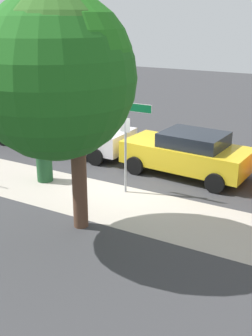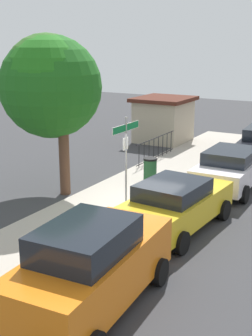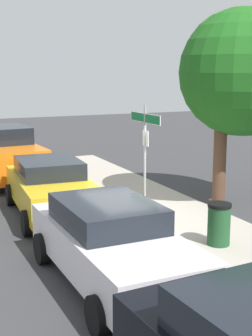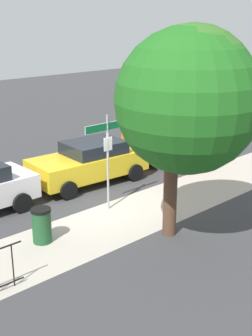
{
  "view_description": "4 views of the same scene",
  "coord_description": "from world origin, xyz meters",
  "px_view_note": "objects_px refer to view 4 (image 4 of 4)",
  "views": [
    {
      "loc": [
        -6.09,
        10.84,
        5.19
      ],
      "look_at": [
        -0.57,
        1.1,
        1.09
      ],
      "focal_mm": 44.63,
      "sensor_mm": 36.0,
      "label": 1
    },
    {
      "loc": [
        -13.09,
        -7.05,
        5.46
      ],
      "look_at": [
        -1.07,
        -0.13,
        1.61
      ],
      "focal_mm": 49.03,
      "sensor_mm": 36.0,
      "label": 2
    },
    {
      "loc": [
        11.53,
        -5.51,
        3.95
      ],
      "look_at": [
        -1.17,
        0.3,
        1.16
      ],
      "focal_mm": 52.35,
      "sensor_mm": 36.0,
      "label": 3
    },
    {
      "loc": [
        8.58,
        10.71,
        5.88
      ],
      "look_at": [
        -0.55,
        0.8,
        1.38
      ],
      "focal_mm": 48.87,
      "sensor_mm": 36.0,
      "label": 4
    }
  ],
  "objects_px": {
    "car_yellow": "(89,162)",
    "trash_bin": "(42,225)",
    "car_orange": "(172,134)",
    "shade_tree": "(190,94)",
    "street_sign": "(108,144)"
  },
  "relations": [
    {
      "from": "street_sign",
      "to": "shade_tree",
      "type": "relative_size",
      "value": 0.53
    },
    {
      "from": "street_sign",
      "to": "car_yellow",
      "type": "height_order",
      "value": "street_sign"
    },
    {
      "from": "car_yellow",
      "to": "trash_bin",
      "type": "relative_size",
      "value": 4.5
    },
    {
      "from": "car_yellow",
      "to": "trash_bin",
      "type": "xyz_separation_m",
      "value": [
        3.9,
        2.84,
        -0.31
      ]
    },
    {
      "from": "car_yellow",
      "to": "street_sign",
      "type": "bearing_deg",
      "value": 68.76
    },
    {
      "from": "car_yellow",
      "to": "trash_bin",
      "type": "distance_m",
      "value": 4.83
    },
    {
      "from": "shade_tree",
      "to": "car_orange",
      "type": "distance_m",
      "value": 8.7
    },
    {
      "from": "street_sign",
      "to": "car_orange",
      "type": "height_order",
      "value": "street_sign"
    },
    {
      "from": "car_orange",
      "to": "street_sign",
      "type": "bearing_deg",
      "value": 20.09
    },
    {
      "from": "street_sign",
      "to": "shade_tree",
      "type": "height_order",
      "value": "shade_tree"
    },
    {
      "from": "street_sign",
      "to": "car_orange",
      "type": "relative_size",
      "value": 0.67
    },
    {
      "from": "car_yellow",
      "to": "trash_bin",
      "type": "bearing_deg",
      "value": 39.92
    },
    {
      "from": "shade_tree",
      "to": "trash_bin",
      "type": "xyz_separation_m",
      "value": [
        2.86,
        -2.6,
        -3.54
      ]
    },
    {
      "from": "shade_tree",
      "to": "trash_bin",
      "type": "height_order",
      "value": "shade_tree"
    },
    {
      "from": "trash_bin",
      "to": "car_orange",
      "type": "bearing_deg",
      "value": -160.47
    }
  ]
}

